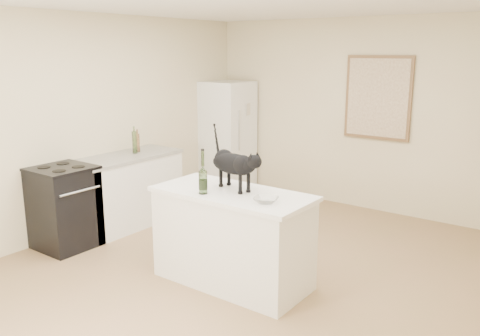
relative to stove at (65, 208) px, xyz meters
name	(u,v)px	position (x,y,z in m)	size (l,w,h in m)	color
floor	(237,272)	(1.95, 0.60, -0.45)	(5.50, 5.50, 0.00)	#9B7252
ceiling	(236,0)	(1.95, 0.60, 2.15)	(5.50, 5.50, 0.00)	white
wall_back	(356,115)	(1.95, 3.35, 0.85)	(4.50, 4.50, 0.00)	beige
wall_left	(87,124)	(-0.30, 0.60, 0.85)	(5.50, 5.50, 0.00)	beige
island_base	(233,240)	(2.05, 0.40, -0.02)	(1.44, 0.67, 0.86)	white
island_top	(232,194)	(2.05, 0.40, 0.43)	(1.50, 0.70, 0.04)	white
left_cabinets	(127,192)	(0.00, 0.90, -0.02)	(0.60, 1.40, 0.86)	white
left_countertop	(125,157)	(0.00, 0.90, 0.43)	(0.62, 1.44, 0.04)	gray
stove	(65,208)	(0.00, 0.00, 0.00)	(0.60, 0.60, 0.90)	black
fridge	(227,137)	(0.00, 2.95, 0.40)	(0.68, 0.68, 1.70)	white
artwork_frame	(378,98)	(2.25, 3.32, 1.10)	(0.90, 0.03, 1.10)	brown
artwork_canvas	(377,98)	(2.25, 3.30, 1.10)	(0.82, 0.00, 1.02)	beige
black_cat	(234,167)	(2.01, 0.47, 0.67)	(0.62, 0.19, 0.43)	black
wine_bottle	(203,174)	(1.88, 0.19, 0.63)	(0.08, 0.08, 0.36)	#315321
glass_bowl	(266,200)	(2.50, 0.28, 0.48)	(0.21, 0.21, 0.05)	white
fridge_paper	(249,109)	(0.34, 3.05, 0.84)	(0.01, 0.14, 0.18)	beige
counter_bottle_cluster	(136,143)	(-0.01, 1.09, 0.58)	(0.10, 0.14, 0.28)	brown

